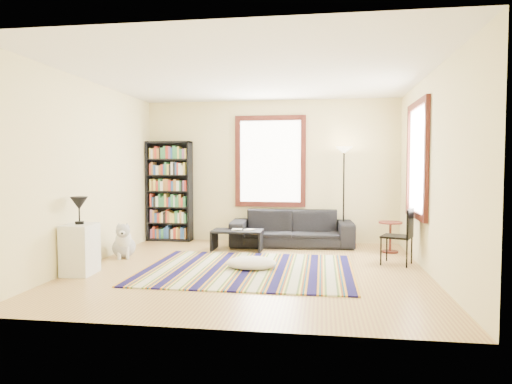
# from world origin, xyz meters

# --- Properties ---
(floor) EXTENTS (5.00, 5.00, 0.10)m
(floor) POSITION_xyz_m (0.00, 0.00, -0.05)
(floor) COLOR tan
(floor) RESTS_ON ground
(ceiling) EXTENTS (5.00, 5.00, 0.10)m
(ceiling) POSITION_xyz_m (0.00, 0.00, 2.85)
(ceiling) COLOR white
(ceiling) RESTS_ON floor
(wall_back) EXTENTS (5.00, 0.10, 2.80)m
(wall_back) POSITION_xyz_m (0.00, 2.55, 1.40)
(wall_back) COLOR beige
(wall_back) RESTS_ON floor
(wall_front) EXTENTS (5.00, 0.10, 2.80)m
(wall_front) POSITION_xyz_m (0.00, -2.55, 1.40)
(wall_front) COLOR beige
(wall_front) RESTS_ON floor
(wall_left) EXTENTS (0.10, 5.00, 2.80)m
(wall_left) POSITION_xyz_m (-2.55, 0.00, 1.40)
(wall_left) COLOR beige
(wall_left) RESTS_ON floor
(wall_right) EXTENTS (0.10, 5.00, 2.80)m
(wall_right) POSITION_xyz_m (2.55, 0.00, 1.40)
(wall_right) COLOR beige
(wall_right) RESTS_ON floor
(window_back) EXTENTS (1.20, 0.06, 1.60)m
(window_back) POSITION_xyz_m (0.00, 2.47, 1.60)
(window_back) COLOR white
(window_back) RESTS_ON wall_back
(window_right) EXTENTS (0.06, 1.20, 1.60)m
(window_right) POSITION_xyz_m (2.47, 0.80, 1.60)
(window_right) COLOR white
(window_right) RESTS_ON wall_right
(rug) EXTENTS (3.00, 2.40, 0.02)m
(rug) POSITION_xyz_m (-0.04, -0.08, 0.01)
(rug) COLOR #100C40
(rug) RESTS_ON floor
(sofa) EXTENTS (1.02, 2.33, 0.67)m
(sofa) POSITION_xyz_m (0.46, 2.05, 0.33)
(sofa) COLOR black
(sofa) RESTS_ON floor
(bookshelf) EXTENTS (0.90, 0.30, 2.00)m
(bookshelf) POSITION_xyz_m (-2.03, 2.32, 1.00)
(bookshelf) COLOR black
(bookshelf) RESTS_ON floor
(coffee_table) EXTENTS (0.97, 0.63, 0.36)m
(coffee_table) POSITION_xyz_m (-0.48, 1.48, 0.18)
(coffee_table) COLOR black
(coffee_table) RESTS_ON floor
(book_a) EXTENTS (0.26, 0.20, 0.02)m
(book_a) POSITION_xyz_m (-0.58, 1.48, 0.37)
(book_a) COLOR beige
(book_a) RESTS_ON coffee_table
(book_b) EXTENTS (0.20, 0.23, 0.01)m
(book_b) POSITION_xyz_m (-0.33, 1.53, 0.37)
(book_b) COLOR beige
(book_b) RESTS_ON coffee_table
(floor_cushion) EXTENTS (0.90, 0.81, 0.18)m
(floor_cushion) POSITION_xyz_m (0.00, -0.02, 0.09)
(floor_cushion) COLOR silver
(floor_cushion) RESTS_ON floor
(floor_lamp) EXTENTS (0.39, 0.39, 1.86)m
(floor_lamp) POSITION_xyz_m (1.42, 2.15, 0.93)
(floor_lamp) COLOR black
(floor_lamp) RESTS_ON floor
(side_table) EXTENTS (0.44, 0.44, 0.54)m
(side_table) POSITION_xyz_m (2.20, 1.61, 0.27)
(side_table) COLOR #4A1B12
(side_table) RESTS_ON floor
(folding_chair) EXTENTS (0.54, 0.53, 0.86)m
(folding_chair) POSITION_xyz_m (2.15, 0.62, 0.43)
(folding_chair) COLOR black
(folding_chair) RESTS_ON floor
(white_cabinet) EXTENTS (0.41, 0.52, 0.70)m
(white_cabinet) POSITION_xyz_m (-2.30, -0.66, 0.35)
(white_cabinet) COLOR white
(white_cabinet) RESTS_ON floor
(table_lamp) EXTENTS (0.30, 0.30, 0.38)m
(table_lamp) POSITION_xyz_m (-2.30, -0.66, 0.89)
(table_lamp) COLOR black
(table_lamp) RESTS_ON white_cabinet
(dog) EXTENTS (0.58, 0.68, 0.57)m
(dog) POSITION_xyz_m (-2.20, 0.54, 0.29)
(dog) COLOR silver
(dog) RESTS_ON floor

